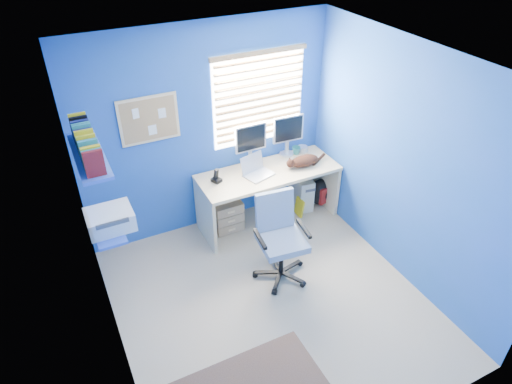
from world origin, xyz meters
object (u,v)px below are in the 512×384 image
laptop (259,167)px  desk (268,197)px  cat (305,161)px  tower_pc (301,190)px  office_chair (280,248)px

laptop → desk: bearing=-5.4°
cat → tower_pc: 0.62m
tower_pc → office_chair: (-0.90, -1.03, 0.14)m
desk → office_chair: (-0.33, -0.91, -0.01)m
desk → cat: size_ratio=4.66×
office_chair → desk: bearing=69.8°
desk → laptop: 0.50m
cat → desk: bearing=172.9°
desk → cat: bearing=-8.8°
cat → office_chair: 1.24m
office_chair → cat: bearing=46.5°
office_chair → tower_pc: bearing=48.9°
laptop → office_chair: (-0.19, -0.88, -0.49)m
tower_pc → office_chair: bearing=-123.1°
desk → tower_pc: 0.59m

